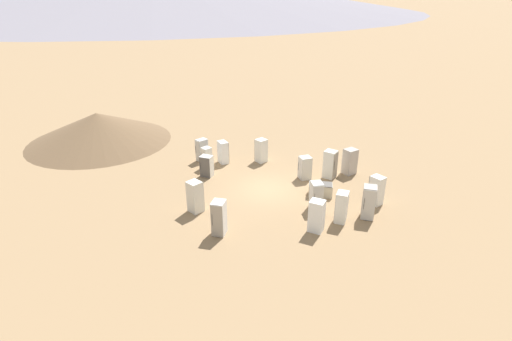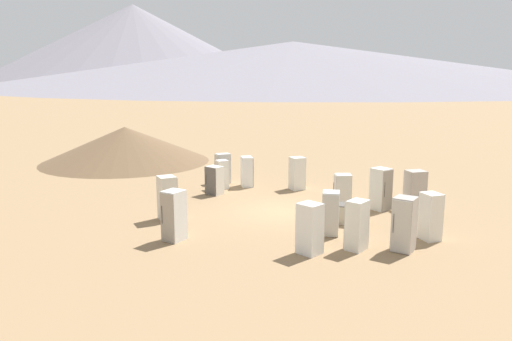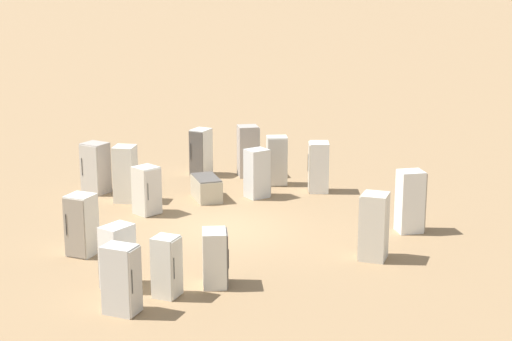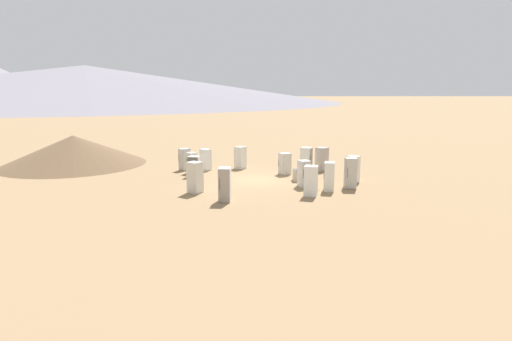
% 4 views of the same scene
% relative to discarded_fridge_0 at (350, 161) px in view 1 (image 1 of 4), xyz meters
% --- Properties ---
extents(ground_plane, '(1000.00, 1000.00, 0.00)m').
position_rel_discarded_fridge_0_xyz_m(ground_plane, '(5.08, 3.27, -0.88)').
color(ground_plane, '#937551').
extents(dirt_mound, '(11.43, 11.43, 2.41)m').
position_rel_discarded_fridge_0_xyz_m(dirt_mound, '(19.98, -2.79, 0.32)').
color(dirt_mound, brown).
rests_on(dirt_mound, ground_plane).
extents(discarded_fridge_0, '(1.07, 1.07, 1.77)m').
position_rel_discarded_fridge_0_xyz_m(discarded_fridge_0, '(0.00, 0.00, 0.00)').
color(discarded_fridge_0, '#A89E93').
rests_on(discarded_fridge_0, ground_plane).
extents(discarded_fridge_1, '(0.98, 0.98, 1.72)m').
position_rel_discarded_fridge_0_xyz_m(discarded_fridge_1, '(6.23, -0.96, -0.03)').
color(discarded_fridge_1, silver).
rests_on(discarded_fridge_1, ground_plane).
extents(discarded_fridge_2, '(0.89, 0.86, 1.76)m').
position_rel_discarded_fridge_0_xyz_m(discarded_fridge_2, '(1.93, 7.50, -0.00)').
color(discarded_fridge_2, white).
rests_on(discarded_fridge_2, ground_plane).
extents(discarded_fridge_3, '(0.94, 0.97, 1.62)m').
position_rel_discarded_fridge_0_xyz_m(discarded_fridge_3, '(8.88, -0.29, -0.07)').
color(discarded_fridge_3, white).
rests_on(discarded_fridge_3, ground_plane).
extents(discarded_fridge_4, '(1.45, 0.82, 0.78)m').
position_rel_discarded_fridge_0_xyz_m(discarded_fridge_4, '(1.82, 3.52, -0.50)').
color(discarded_fridge_4, '#B2A88E').
rests_on(discarded_fridge_4, ground_plane).
extents(discarded_fridge_5, '(0.88, 0.76, 1.45)m').
position_rel_discarded_fridge_0_xyz_m(discarded_fridge_5, '(9.42, 2.08, -0.16)').
color(discarded_fridge_5, silver).
rests_on(discarded_fridge_5, ground_plane).
extents(discarded_fridge_6, '(0.98, 0.92, 1.90)m').
position_rel_discarded_fridge_0_xyz_m(discarded_fridge_6, '(1.30, 0.87, 0.06)').
color(discarded_fridge_6, silver).
rests_on(discarded_fridge_6, ground_plane).
extents(discarded_fridge_7, '(0.68, 0.79, 1.88)m').
position_rel_discarded_fridge_0_xyz_m(discarded_fridge_7, '(6.82, 8.66, 0.05)').
color(discarded_fridge_7, white).
rests_on(discarded_fridge_7, ground_plane).
extents(discarded_fridge_8, '(0.73, 0.81, 1.77)m').
position_rel_discarded_fridge_0_xyz_m(discarded_fridge_8, '(0.66, 6.37, -0.00)').
color(discarded_fridge_8, silver).
rests_on(discarded_fridge_8, ground_plane).
extents(discarded_fridge_9, '(0.96, 0.93, 1.55)m').
position_rel_discarded_fridge_0_xyz_m(discarded_fridge_9, '(2.93, 1.34, -0.11)').
color(discarded_fridge_9, beige).
rests_on(discarded_fridge_9, ground_plane).
extents(discarded_fridge_10, '(0.96, 0.95, 1.76)m').
position_rel_discarded_fridge_0_xyz_m(discarded_fridge_10, '(-1.37, 4.02, -0.01)').
color(discarded_fridge_10, silver).
rests_on(discarded_fridge_10, ground_plane).
extents(discarded_fridge_11, '(0.81, 0.89, 1.68)m').
position_rel_discarded_fridge_0_xyz_m(discarded_fridge_11, '(2.04, 5.25, -0.05)').
color(discarded_fridge_11, silver).
rests_on(discarded_fridge_11, ground_plane).
extents(discarded_fridge_12, '(0.80, 0.81, 1.53)m').
position_rel_discarded_fridge_0_xyz_m(discarded_fridge_12, '(9.80, 0.79, -0.12)').
color(discarded_fridge_12, silver).
rests_on(discarded_fridge_12, ground_plane).
extents(discarded_fridge_13, '(0.76, 0.81, 1.91)m').
position_rel_discarded_fridge_0_xyz_m(discarded_fridge_13, '(-0.80, 5.70, 0.07)').
color(discarded_fridge_13, '#A89E93').
rests_on(discarded_fridge_13, ground_plane).
extents(discarded_fridge_14, '(0.91, 0.96, 1.65)m').
position_rel_discarded_fridge_0_xyz_m(discarded_fridge_14, '(10.50, -0.39, -0.06)').
color(discarded_fridge_14, silver).
rests_on(discarded_fridge_14, ground_plane).
extents(discarded_fridge_15, '(1.00, 1.00, 1.85)m').
position_rel_discarded_fridge_0_xyz_m(discarded_fridge_15, '(8.72, 6.67, 0.04)').
color(discarded_fridge_15, beige).
rests_on(discarded_fridge_15, ground_plane).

